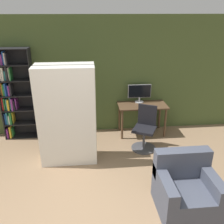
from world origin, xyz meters
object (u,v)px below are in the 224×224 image
(bookshelf, at_px, (13,94))
(mattress_near, at_px, (67,119))
(mattress_far, at_px, (68,113))
(armchair, at_px, (186,189))
(monitor, at_px, (140,92))
(office_chair, at_px, (145,132))

(bookshelf, relative_size, mattress_near, 1.07)
(bookshelf, distance_m, mattress_far, 1.63)
(mattress_near, relative_size, mattress_far, 1.00)
(bookshelf, distance_m, armchair, 4.09)
(monitor, xyz_separation_m, office_chair, (-0.04, -0.85, -0.60))
(mattress_far, xyz_separation_m, armchair, (1.78, -1.62, -0.64))
(mattress_near, bearing_deg, office_chair, 16.29)
(office_chair, bearing_deg, armchair, -83.19)
(bookshelf, relative_size, mattress_far, 1.07)
(bookshelf, height_order, armchair, bookshelf)
(office_chair, relative_size, armchair, 1.11)
(office_chair, xyz_separation_m, armchair, (0.21, -1.79, -0.06))
(office_chair, relative_size, bookshelf, 0.46)
(office_chair, distance_m, bookshelf, 3.03)
(office_chair, height_order, mattress_far, mattress_far)
(monitor, relative_size, armchair, 0.64)
(bookshelf, bearing_deg, mattress_near, -45.93)
(office_chair, bearing_deg, mattress_far, -173.68)
(monitor, height_order, office_chair, monitor)
(mattress_far, bearing_deg, office_chair, 6.32)
(bookshelf, bearing_deg, office_chair, -16.65)
(bookshelf, xyz_separation_m, armchair, (3.04, -2.64, -0.73))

